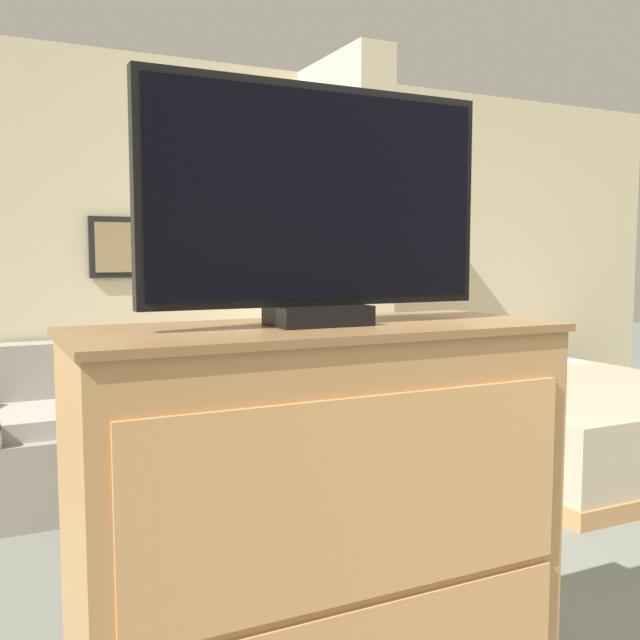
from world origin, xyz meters
The scene contains 7 objects.
wall_back centered at (0.00, 3.78, 1.29)m, with size 6.88×0.16×2.60m.
wall_partition_pillar centered at (0.22, 3.29, 1.30)m, with size 0.24×0.87×2.60m.
couch centered at (-1.03, 3.30, 0.32)m, with size 2.16×0.84×0.85m.
coffee_table centered at (-1.11, 2.33, 0.35)m, with size 0.69×0.42×0.41m.
tv_dresser centered at (-1.19, 0.79, 0.59)m, with size 1.23×0.50×1.19m.
tv centered at (-1.19, 0.79, 1.48)m, with size 0.91×0.16×0.59m.
bed centered at (1.58, 2.68, 0.26)m, with size 1.83×2.01×0.51m.
Camera 1 is at (-1.96, -0.81, 1.36)m, focal length 40.00 mm.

